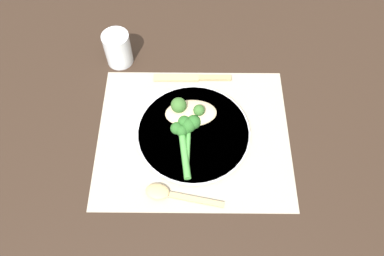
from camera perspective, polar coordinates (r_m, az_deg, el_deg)
The scene contains 11 objects.
ground_plane at distance 0.82m, azimuth 0.00°, elevation -1.17°, with size 3.00×3.00×0.00m, color #332319.
placemat at distance 0.82m, azimuth 0.00°, elevation -1.11°, with size 0.42×0.35×0.00m.
plate at distance 0.81m, azimuth 0.00°, elevation -0.75°, with size 0.25×0.25×0.01m.
chicken_fillet at distance 0.82m, azimuth -0.38°, elevation 2.28°, with size 0.12×0.08×0.02m.
pesto_dollop_primary at distance 0.80m, azimuth 0.85°, elevation 2.73°, with size 0.02×0.02×0.02m.
pesto_dollop_secondary at distance 0.80m, azimuth -2.28°, elevation 3.51°, with size 0.03×0.03×0.03m.
broccoli_stalk_rear at distance 0.80m, azimuth -0.66°, elevation 0.44°, with size 0.05×0.11×0.03m.
broccoli_stalk_front at distance 0.79m, azimuth -1.77°, elevation -1.32°, with size 0.05×0.13×0.03m.
knife at distance 0.90m, azimuth 0.03°, elevation 7.67°, with size 0.19×0.02×0.01m.
spoon at distance 0.76m, azimuth -4.27°, elevation -9.88°, with size 0.16×0.05×0.01m.
water_glass at distance 0.93m, azimuth -11.44°, elevation 11.77°, with size 0.06×0.06×0.09m.
Camera 1 is at (0.00, -0.41, 0.72)m, focal length 35.00 mm.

